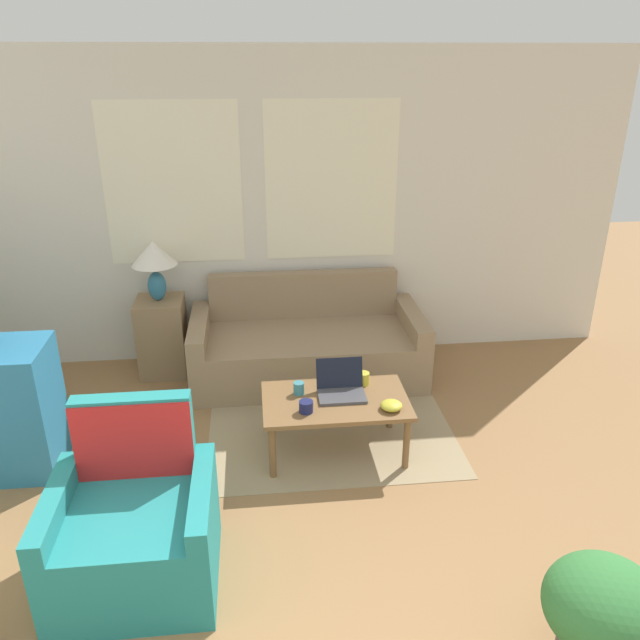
% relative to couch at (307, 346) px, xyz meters
% --- Properties ---
extents(wall_back, '(6.17, 0.06, 2.60)m').
position_rel_couch_xyz_m(wall_back, '(-0.32, 0.45, 1.06)').
color(wall_back, silver).
rests_on(wall_back, ground_plane).
extents(rug, '(1.75, 1.93, 0.01)m').
position_rel_couch_xyz_m(rug, '(0.09, -0.61, -0.25)').
color(rug, '#9E8966').
rests_on(rug, ground_plane).
extents(couch, '(1.90, 0.88, 0.80)m').
position_rel_couch_xyz_m(couch, '(0.00, 0.00, 0.00)').
color(couch, '#937A5B').
rests_on(couch, ground_plane).
extents(armchair, '(0.80, 0.71, 0.92)m').
position_rel_couch_xyz_m(armchair, '(-1.07, -2.14, 0.04)').
color(armchair, teal).
rests_on(armchair, ground_plane).
extents(side_table, '(0.39, 0.39, 0.66)m').
position_rel_couch_xyz_m(side_table, '(-1.21, 0.16, 0.08)').
color(side_table, '#937551').
rests_on(side_table, ground_plane).
extents(table_lamp, '(0.36, 0.36, 0.50)m').
position_rel_couch_xyz_m(table_lamp, '(-1.21, 0.16, 0.76)').
color(table_lamp, teal).
rests_on(table_lamp, side_table).
extents(coffee_table, '(0.97, 0.59, 0.41)m').
position_rel_couch_xyz_m(coffee_table, '(0.09, -1.15, 0.11)').
color(coffee_table, brown).
rests_on(coffee_table, ground_plane).
extents(laptop, '(0.32, 0.27, 0.22)m').
position_rel_couch_xyz_m(laptop, '(0.13, -1.09, 0.21)').
color(laptop, '#47474C').
rests_on(laptop, coffee_table).
extents(cup_navy, '(0.09, 0.09, 0.08)m').
position_rel_couch_xyz_m(cup_navy, '(-0.12, -1.29, 0.20)').
color(cup_navy, '#191E4C').
rests_on(cup_navy, coffee_table).
extents(cup_yellow, '(0.08, 0.08, 0.09)m').
position_rel_couch_xyz_m(cup_yellow, '(0.31, -0.97, 0.20)').
color(cup_yellow, gold).
rests_on(cup_yellow, coffee_table).
extents(cup_white, '(0.07, 0.07, 0.09)m').
position_rel_couch_xyz_m(cup_white, '(-0.15, -1.06, 0.20)').
color(cup_white, teal).
rests_on(cup_white, coffee_table).
extents(snack_bowl, '(0.14, 0.14, 0.06)m').
position_rel_couch_xyz_m(snack_bowl, '(0.43, -1.32, 0.18)').
color(snack_bowl, gold).
rests_on(snack_bowl, coffee_table).
extents(potted_plant, '(0.51, 0.51, 0.59)m').
position_rel_couch_xyz_m(potted_plant, '(0.98, -2.95, 0.10)').
color(potted_plant, '#4C4C4C').
rests_on(potted_plant, ground_plane).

